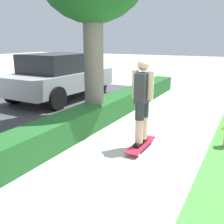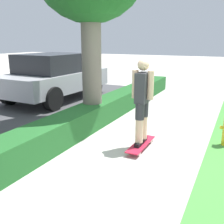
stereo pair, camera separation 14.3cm
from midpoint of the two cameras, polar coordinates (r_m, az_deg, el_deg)
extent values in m
plane|color=#BCB7AD|center=(4.60, 6.72, -9.84)|extent=(60.00, 60.00, 0.00)
cube|color=#236028|center=(5.24, -9.70, -3.69)|extent=(13.06, 0.60, 0.52)
cube|color=red|center=(4.93, 7.16, -7.00)|extent=(0.97, 0.24, 0.02)
cylinder|color=silver|center=(5.20, 9.38, -6.40)|extent=(0.08, 0.04, 0.08)
cylinder|color=silver|center=(5.26, 7.52, -6.09)|extent=(0.08, 0.04, 0.08)
cylinder|color=silver|center=(4.63, 6.70, -9.14)|extent=(0.08, 0.04, 0.08)
cylinder|color=silver|center=(4.69, 4.63, -8.74)|extent=(0.08, 0.04, 0.08)
cube|color=black|center=(4.81, 6.70, -6.96)|extent=(0.26, 0.09, 0.07)
cylinder|color=beige|center=(4.68, 6.85, -2.50)|extent=(0.14, 0.14, 0.72)
cylinder|color=#2D2D33|center=(4.62, 6.94, 0.04)|extent=(0.16, 0.16, 0.29)
cube|color=black|center=(5.00, 7.62, -6.10)|extent=(0.26, 0.09, 0.07)
cylinder|color=beige|center=(4.87, 7.79, -1.79)|extent=(0.14, 0.14, 0.72)
cylinder|color=#2D2D33|center=(4.81, 7.88, 0.65)|extent=(0.16, 0.16, 0.29)
cube|color=#333338|center=(4.63, 7.59, 5.23)|extent=(0.34, 0.19, 0.53)
cylinder|color=beige|center=(4.57, 9.30, 5.72)|extent=(0.11, 0.11, 0.50)
cylinder|color=beige|center=(4.67, 5.97, 6.04)|extent=(0.11, 0.11, 0.50)
sphere|color=beige|center=(4.57, 7.77, 10.13)|extent=(0.20, 0.20, 0.20)
cylinder|color=#70665B|center=(6.07, -3.30, 10.46)|extent=(0.45, 0.45, 2.86)
cube|color=#B7B7BC|center=(9.01, -10.95, 6.76)|extent=(3.93, 1.99, 0.59)
cube|color=black|center=(8.85, -11.62, 10.43)|extent=(2.07, 1.70, 0.59)
cylinder|color=black|center=(9.55, -2.32, 5.73)|extent=(0.69, 0.22, 0.69)
cylinder|color=black|center=(10.50, -10.42, 6.38)|extent=(0.69, 0.22, 0.69)
cylinder|color=black|center=(7.62, -11.45, 2.92)|extent=(0.69, 0.22, 0.69)
cylinder|color=black|center=(8.78, -20.12, 3.93)|extent=(0.69, 0.22, 0.69)
camera|label=1|loc=(0.07, 90.87, -0.24)|focal=42.00mm
camera|label=2|loc=(0.07, -89.13, 0.24)|focal=42.00mm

